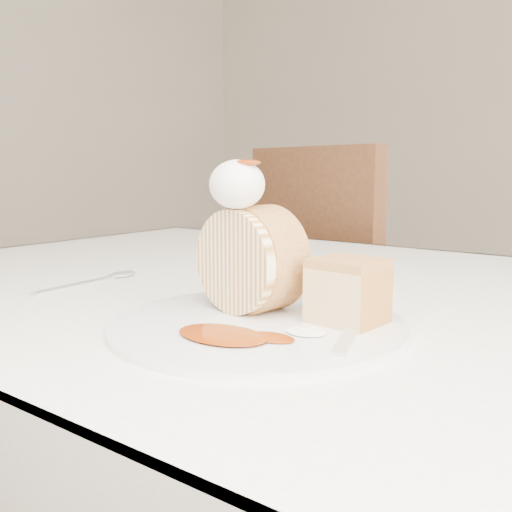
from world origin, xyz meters
The scene contains 10 objects.
table centered at (0.00, 0.20, 0.66)m, with size 1.40×0.90×0.75m.
chair_far centered at (-0.34, 0.92, 0.55)m, with size 0.56×0.56×0.96m.
plate centered at (0.05, 0.00, 0.75)m, with size 0.30×0.30×0.01m, color white.
roulade_slice centered at (0.02, 0.03, 0.81)m, with size 0.11×0.11×0.06m, color #FFEEB1.
cake_chunk centered at (0.13, 0.05, 0.79)m, with size 0.07×0.06×0.05m, color tan.
whipped_cream centered at (0.02, 0.01, 0.89)m, with size 0.06×0.06×0.05m, color white.
caramel_drizzle centered at (0.03, 0.01, 0.92)m, with size 0.03×0.02×0.01m, color #862B05.
caramel_pool centered at (0.06, -0.06, 0.76)m, with size 0.09×0.06×0.00m, color #862B05, non-canonical shape.
fork centered at (0.15, 0.01, 0.76)m, with size 0.02×0.18×0.00m, color silver.
spoon centered at (-0.26, 0.01, 0.75)m, with size 0.02×0.16×0.00m, color silver.
Camera 1 is at (0.38, -0.44, 0.91)m, focal length 40.00 mm.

